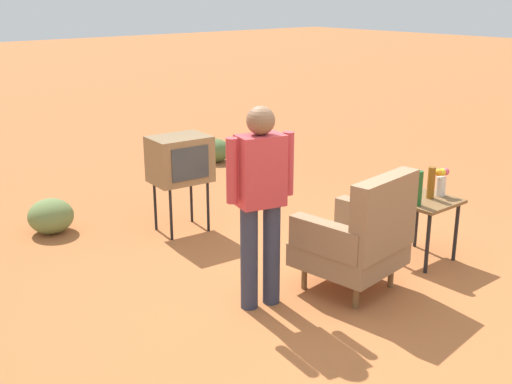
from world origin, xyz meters
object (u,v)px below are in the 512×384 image
Objects in this scene: bottle_tall_amber at (431,183)px; tv_on_stand at (180,160)px; person_standing at (261,196)px; armchair at (360,237)px; bottle_wine_green at (418,188)px; flower_vase at (441,181)px; side_table at (424,208)px.

tv_on_stand is at bearing -57.11° from bottle_tall_amber.
person_standing is 1.87m from bottle_tall_amber.
armchair is 0.82m from bottle_wine_green.
flower_vase is at bearing 173.44° from bottle_tall_amber.
tv_on_stand reaches higher than side_table.
person_standing reaches higher than bottle_tall_amber.
person_standing is 1.62m from bottle_wine_green.
bottle_wine_green is at bearing -179.70° from armchair.
bottle_wine_green reaches higher than side_table.
person_standing reaches higher than flower_vase.
side_table is 0.59× the size of tv_on_stand.
tv_on_stand is 3.43× the size of bottle_tall_amber.
tv_on_stand is 2.53m from bottle_tall_amber.
side_table is (-0.98, -0.07, 0.02)m from armchair.
bottle_tall_amber reaches higher than flower_vase.
side_table is at bearing -16.58° from bottle_tall_amber.
armchair is 3.31× the size of bottle_wine_green.
armchair is 1.03× the size of tv_on_stand.
flower_vase is (-1.51, 2.14, -0.03)m from tv_on_stand.
bottle_wine_green is (-0.78, -0.00, 0.27)m from armchair.
tv_on_stand is 1.89m from person_standing.
armchair reaches higher than bottle_tall_amber.
bottle_tall_amber is at bearing -6.56° from flower_vase.
person_standing reaches higher than tv_on_stand.
tv_on_stand is at bearing -81.33° from armchair.
bottle_tall_amber is (-0.06, 0.02, 0.24)m from side_table.
tv_on_stand is (1.31, -2.11, 0.26)m from side_table.
armchair reaches higher than side_table.
person_standing reaches higher than armchair.
person_standing is at bearing -23.83° from armchair.
bottle_wine_green is at bearing 167.58° from person_standing.
person_standing is (1.77, -0.28, 0.42)m from side_table.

